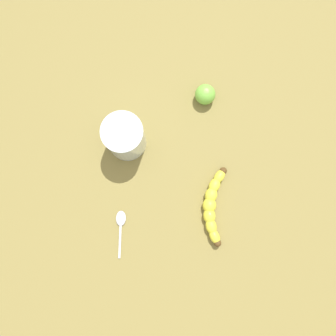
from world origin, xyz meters
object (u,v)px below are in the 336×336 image
(lime_fruit, at_px, (205,94))
(banana, at_px, (213,206))
(teaspoon, at_px, (121,221))
(smoothie_glass, at_px, (125,137))

(lime_fruit, bearing_deg, banana, 80.62)
(teaspoon, bearing_deg, banana, -79.22)
(banana, distance_m, smoothie_glass, 0.26)
(smoothie_glass, height_order, lime_fruit, smoothie_glass)
(teaspoon, bearing_deg, lime_fruit, -32.32)
(lime_fruit, bearing_deg, smoothie_glass, 18.44)
(smoothie_glass, xyz_separation_m, lime_fruit, (-0.21, -0.07, -0.03))
(banana, distance_m, lime_fruit, 0.27)
(banana, height_order, teaspoon, banana)
(banana, bearing_deg, teaspoon, -74.86)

